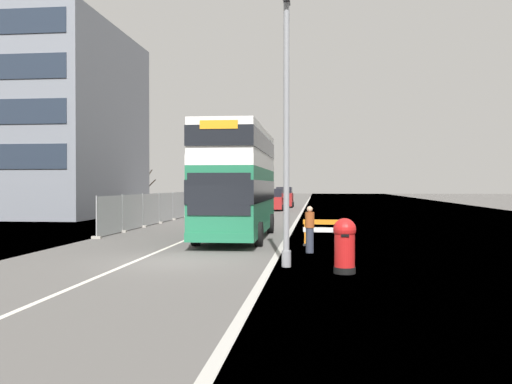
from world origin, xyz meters
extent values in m
cube|color=#565451|center=(0.00, 0.00, -0.05)|extent=(140.00, 280.00, 0.10)
cube|color=#B2AFA8|center=(3.19, 0.00, 0.00)|extent=(0.24, 196.00, 0.01)
cube|color=silver|center=(-1.31, 0.00, 0.00)|extent=(0.16, 168.00, 0.01)
cube|color=#1E6B47|center=(0.94, 7.94, 1.79)|extent=(2.67, 10.64, 2.89)
cube|color=silver|center=(0.94, 7.94, 3.44)|extent=(2.67, 10.64, 0.40)
cube|color=silver|center=(0.94, 7.94, 4.35)|extent=(2.65, 10.53, 1.42)
cube|color=black|center=(0.94, 7.94, 2.23)|extent=(2.70, 10.74, 0.92)
cube|color=black|center=(0.94, 7.94, 4.35)|extent=(2.69, 10.69, 0.78)
cube|color=black|center=(0.98, 2.61, 2.16)|extent=(2.38, 0.08, 1.59)
cube|color=orange|center=(0.98, 2.61, 4.74)|extent=(1.43, 0.07, 0.32)
cube|color=#1E6B47|center=(0.94, 7.94, 0.53)|extent=(2.70, 10.74, 0.36)
cylinder|color=black|center=(-0.33, 4.64, 0.50)|extent=(0.31, 1.00, 1.00)
cylinder|color=black|center=(2.26, 4.66, 0.50)|extent=(0.31, 1.00, 1.00)
cylinder|color=black|center=(-0.38, 10.85, 0.50)|extent=(0.31, 1.00, 1.00)
cylinder|color=black|center=(2.21, 10.87, 0.50)|extent=(0.31, 1.00, 1.00)
cylinder|color=gray|center=(3.68, -0.81, 4.01)|extent=(0.18, 0.18, 8.02)
cylinder|color=gray|center=(3.68, -0.81, 0.25)|extent=(0.29, 0.29, 0.50)
cylinder|color=black|center=(5.39, -1.85, 0.09)|extent=(0.62, 0.62, 0.18)
cylinder|color=red|center=(5.39, -1.85, 0.71)|extent=(0.58, 0.58, 1.06)
sphere|color=red|center=(5.39, -1.85, 1.24)|extent=(0.64, 0.64, 0.64)
cube|color=black|center=(5.39, -2.15, 1.10)|extent=(0.22, 0.03, 0.07)
cube|color=orange|center=(4.86, 5.22, 0.97)|extent=(1.64, 0.16, 0.20)
cube|color=white|center=(4.86, 5.22, 0.65)|extent=(1.64, 0.16, 0.20)
cube|color=orange|center=(4.12, 5.26, 0.49)|extent=(0.07, 0.07, 0.97)
cube|color=black|center=(4.12, 5.26, 0.04)|extent=(0.16, 0.45, 0.08)
cube|color=orange|center=(5.59, 5.19, 0.49)|extent=(0.07, 0.07, 0.97)
cube|color=black|center=(5.59, 5.19, 0.04)|extent=(0.16, 0.45, 0.08)
cube|color=#A8AAAD|center=(-5.56, 8.72, 1.00)|extent=(0.04, 3.26, 1.90)
cube|color=#A8AAAD|center=(-5.56, 12.12, 1.00)|extent=(0.04, 3.26, 1.90)
cube|color=#A8AAAD|center=(-5.56, 15.52, 1.00)|extent=(0.04, 3.26, 1.90)
cube|color=#A8AAAD|center=(-5.56, 18.92, 1.00)|extent=(0.04, 3.26, 1.90)
cube|color=#A8AAAD|center=(-5.56, 22.32, 1.00)|extent=(0.04, 3.26, 1.90)
cylinder|color=#939699|center=(-5.56, 7.02, 1.00)|extent=(0.06, 0.06, 2.00)
cube|color=gray|center=(-5.56, 7.02, 0.06)|extent=(0.44, 0.20, 0.12)
cylinder|color=#939699|center=(-5.56, 10.42, 1.00)|extent=(0.06, 0.06, 2.00)
cube|color=gray|center=(-5.56, 10.42, 0.06)|extent=(0.44, 0.20, 0.12)
cylinder|color=#939699|center=(-5.56, 13.82, 1.00)|extent=(0.06, 0.06, 2.00)
cube|color=gray|center=(-5.56, 13.82, 0.06)|extent=(0.44, 0.20, 0.12)
cylinder|color=#939699|center=(-5.56, 17.22, 1.00)|extent=(0.06, 0.06, 2.00)
cube|color=gray|center=(-5.56, 17.22, 0.06)|extent=(0.44, 0.20, 0.12)
cylinder|color=#939699|center=(-5.56, 20.62, 1.00)|extent=(0.06, 0.06, 2.00)
cube|color=gray|center=(-5.56, 20.62, 0.06)|extent=(0.44, 0.20, 0.12)
cylinder|color=#939699|center=(-5.56, 24.02, 1.00)|extent=(0.06, 0.06, 2.00)
cube|color=gray|center=(-5.56, 24.02, 0.06)|extent=(0.44, 0.20, 0.12)
cube|color=gray|center=(-3.13, 27.93, 0.73)|extent=(1.86, 4.59, 1.11)
cube|color=black|center=(-3.13, 27.93, 1.65)|extent=(1.71, 2.52, 0.73)
cylinder|color=black|center=(-2.20, 29.35, 0.30)|extent=(0.20, 0.60, 0.60)
cylinder|color=black|center=(-4.06, 29.35, 0.30)|extent=(0.20, 0.60, 0.60)
cylinder|color=black|center=(-2.20, 26.51, 0.30)|extent=(0.20, 0.60, 0.60)
cylinder|color=black|center=(-4.06, 26.51, 0.30)|extent=(0.20, 0.60, 0.60)
cube|color=maroon|center=(0.41, 35.95, 0.76)|extent=(1.80, 4.07, 1.15)
cube|color=black|center=(0.41, 35.95, 1.73)|extent=(1.66, 2.24, 0.80)
cylinder|color=black|center=(1.31, 37.21, 0.30)|extent=(0.20, 0.60, 0.60)
cylinder|color=black|center=(-0.49, 37.21, 0.30)|extent=(0.20, 0.60, 0.60)
cylinder|color=black|center=(1.31, 34.69, 0.30)|extent=(0.20, 0.60, 0.60)
cylinder|color=black|center=(-0.49, 34.69, 0.30)|extent=(0.20, 0.60, 0.60)
cube|color=maroon|center=(0.98, 43.78, 0.88)|extent=(1.83, 3.97, 1.40)
cube|color=black|center=(0.98, 43.78, 1.91)|extent=(1.68, 2.18, 0.67)
cylinder|color=black|center=(1.89, 45.01, 0.30)|extent=(0.20, 0.60, 0.60)
cylinder|color=black|center=(0.06, 45.01, 0.30)|extent=(0.20, 0.60, 0.60)
cylinder|color=black|center=(1.89, 42.55, 0.30)|extent=(0.20, 0.60, 0.60)
cylinder|color=black|center=(0.06, 42.55, 0.30)|extent=(0.20, 0.60, 0.60)
cylinder|color=#4C3D2D|center=(-14.21, 41.20, 1.64)|extent=(0.35, 0.35, 3.29)
cylinder|color=#4C3D2D|center=(-13.61, 41.32, 2.44)|extent=(1.31, 0.38, 1.32)
cylinder|color=#4C3D2D|center=(-13.89, 41.62, 3.50)|extent=(0.79, 0.96, 1.39)
cylinder|color=#4C3D2D|center=(-14.56, 41.88, 2.96)|extent=(0.87, 1.51, 1.08)
cylinder|color=#4C3D2D|center=(-15.11, 41.11, 2.50)|extent=(1.89, 0.34, 1.30)
cylinder|color=#4C3D2D|center=(-14.59, 40.39, 3.79)|extent=(0.94, 1.79, 1.66)
cylinder|color=#4C3D2D|center=(-13.91, 40.83, 3.44)|extent=(0.77, 0.90, 1.25)
cylinder|color=#2D3342|center=(4.34, 2.75, 0.46)|extent=(0.29, 0.29, 0.93)
cylinder|color=#99471E|center=(4.34, 2.75, 1.21)|extent=(0.34, 0.34, 0.57)
sphere|color=tan|center=(4.34, 2.75, 1.61)|extent=(0.22, 0.22, 0.22)
cube|color=gray|center=(-21.74, 26.16, 7.62)|extent=(20.48, 16.40, 15.25)
camera|label=1|loc=(4.62, -17.64, 2.50)|focal=38.92mm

